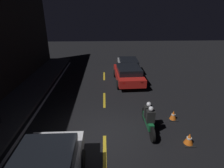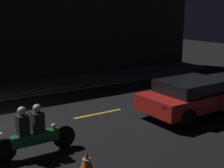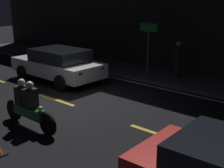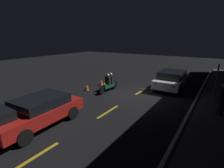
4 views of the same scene
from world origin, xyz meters
TOP-DOWN VIEW (x-y plane):
  - ground_plane at (0.00, 0.00)m, footprint 56.00×56.00m
  - lane_dash_d at (3.50, 0.00)m, footprint 2.00×0.14m
  - lane_dash_e at (8.00, 0.00)m, footprint 2.00×0.14m
  - taxi_red at (6.44, -1.89)m, footprint 4.23×2.13m
  - motorcycle at (0.35, -2.04)m, footprint 2.30×0.36m
  - traffic_cone_mid at (1.16, -3.54)m, footprint 0.45×0.45m

SIDE VIEW (x-z plane):
  - ground_plane at x=0.00m, z-range 0.00..0.00m
  - lane_dash_d at x=3.50m, z-range 0.00..0.01m
  - lane_dash_e at x=8.00m, z-range 0.00..0.01m
  - traffic_cone_mid at x=1.16m, z-range -0.01..0.50m
  - motorcycle at x=0.35m, z-range -0.05..1.35m
  - taxi_red at x=6.44m, z-range 0.06..1.38m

